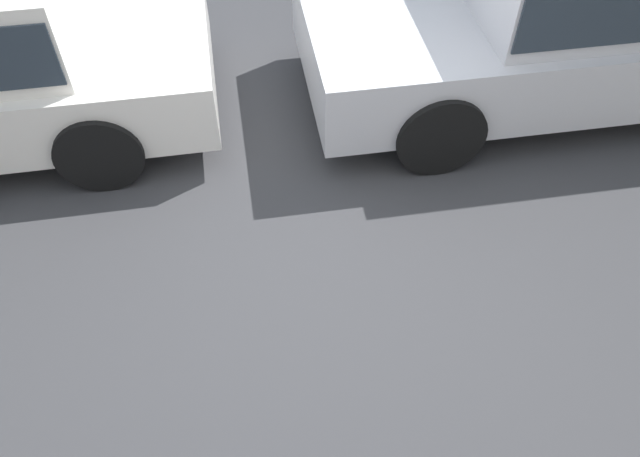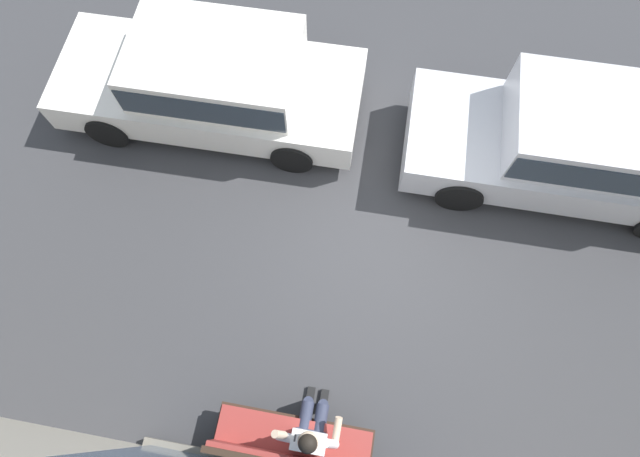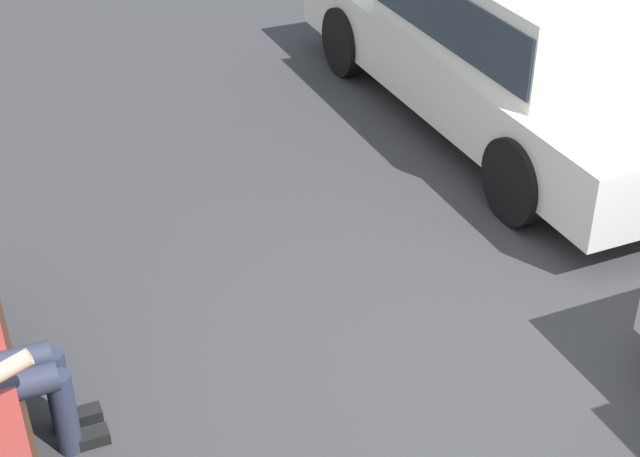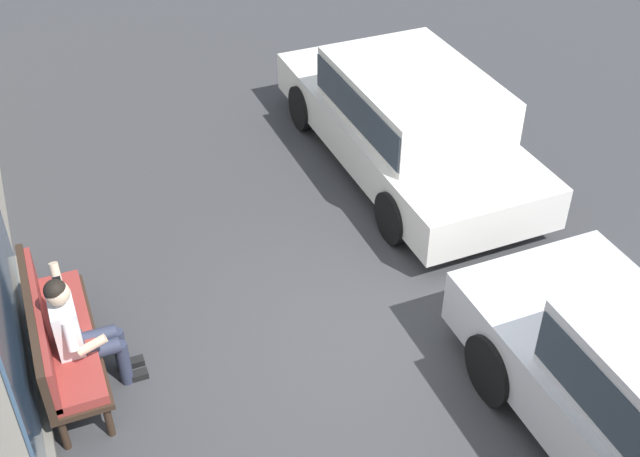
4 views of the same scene
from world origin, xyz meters
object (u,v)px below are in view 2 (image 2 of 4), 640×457
parked_car_mid (212,78)px  person_on_phone (311,432)px  bench (291,449)px  parked_car_near (580,142)px

parked_car_mid → person_on_phone: bearing=117.1°
bench → parked_car_mid: 5.18m
parked_car_near → person_on_phone: bearing=55.1°
bench → person_on_phone: bearing=-129.7°
bench → parked_car_near: size_ratio=0.41×
bench → person_on_phone: person_on_phone is taller
person_on_phone → bench: bearing=50.3°
bench → person_on_phone: (-0.18, -0.22, 0.13)m
person_on_phone → parked_car_mid: parked_car_mid is taller
person_on_phone → parked_car_near: 5.25m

